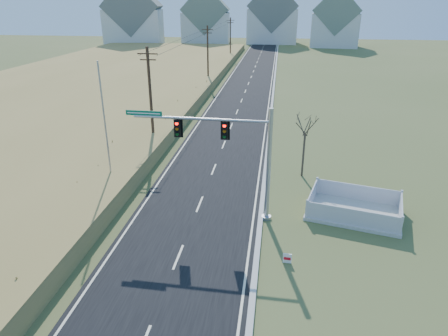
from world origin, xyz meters
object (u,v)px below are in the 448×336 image
traffic_signal_mast (238,152)px  open_sign (287,258)px  flagpole (107,141)px  bare_tree (306,124)px  fence_enclosure (354,211)px

traffic_signal_mast → open_sign: 6.82m
open_sign → flagpole: flagpole is taller
traffic_signal_mast → flagpole: bearing=164.3°
traffic_signal_mast → open_sign: (3.11, -4.50, -4.08)m
open_sign → bare_tree: 12.18m
traffic_signal_mast → fence_enclosure: bearing=11.1°
open_sign → flagpole: bearing=153.0°
open_sign → bare_tree: size_ratio=0.11×
fence_enclosure → bare_tree: size_ratio=1.25×
traffic_signal_mast → flagpole: flagpole is taller
fence_enclosure → flagpole: 17.24m
traffic_signal_mast → fence_enclosure: traffic_signal_mast is taller
traffic_signal_mast → open_sign: traffic_signal_mast is taller
fence_enclosure → flagpole: size_ratio=0.71×
open_sign → fence_enclosure: bearing=57.0°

